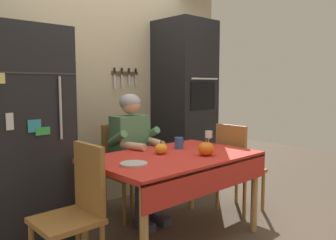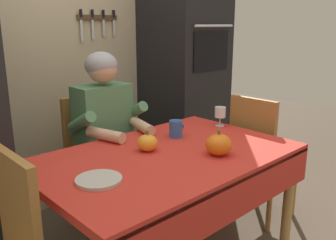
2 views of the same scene
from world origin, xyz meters
TOP-DOWN VIEW (x-y plane):
  - back_wall_assembly at (0.05, 1.35)m, footprint 3.70×0.13m
  - refrigerator at (-0.95, 0.96)m, footprint 0.68×0.71m
  - wall_oven at (1.05, 1.00)m, footprint 0.60×0.64m
  - dining_table at (0.00, 0.08)m, footprint 1.40×0.90m
  - chair_behind_person at (0.02, 0.87)m, footprint 0.40×0.40m
  - seated_person at (0.02, 0.68)m, footprint 0.47×0.55m
  - chair_left_side at (-0.90, 0.11)m, footprint 0.40×0.40m
  - chair_right_side at (0.90, 0.10)m, footprint 0.40×0.40m
  - coffee_mug at (0.24, 0.27)m, footprint 0.11×0.08m
  - wine_glass at (0.63, 0.24)m, footprint 0.07×0.07m
  - pumpkin_large at (0.18, -0.11)m, footprint 0.14×0.14m
  - pumpkin_medium at (-0.05, 0.20)m, footprint 0.11×0.11m
  - serving_tray at (-0.47, 0.04)m, footprint 0.21×0.21m

SIDE VIEW (x-z plane):
  - chair_behind_person at x=0.02m, z-range 0.05..0.98m
  - chair_left_side at x=-0.90m, z-range 0.05..0.98m
  - chair_right_side at x=0.90m, z-range 0.05..0.98m
  - dining_table at x=0.00m, z-range 0.29..1.03m
  - seated_person at x=0.02m, z-range 0.11..1.36m
  - serving_tray at x=-0.47m, z-range 0.74..0.76m
  - pumpkin_medium at x=-0.05m, z-range 0.73..0.84m
  - coffee_mug at x=0.24m, z-range 0.74..0.85m
  - pumpkin_large at x=0.18m, z-range 0.73..0.87m
  - wine_glass at x=0.63m, z-range 0.77..0.90m
  - refrigerator at x=-0.95m, z-range 0.00..1.80m
  - wall_oven at x=1.05m, z-range 0.00..2.10m
  - back_wall_assembly at x=0.05m, z-range 0.00..2.60m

